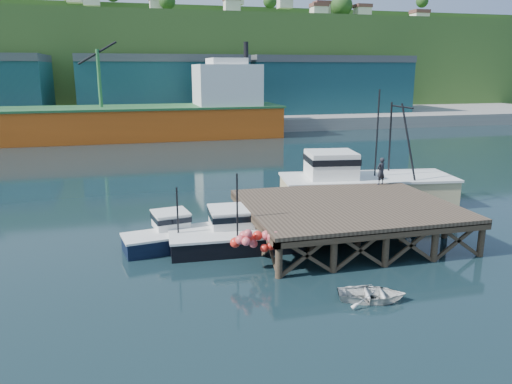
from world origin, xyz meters
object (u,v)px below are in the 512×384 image
object	(u,v)px
boat_black	(234,234)
boat_navy	(175,234)
dockworker	(381,171)
dinghy	(372,294)
trawler	(364,182)

from	to	relation	value
boat_black	boat_navy	bearing A→B (deg)	163.12
boat_navy	dockworker	bearing A→B (deg)	2.70
boat_black	dinghy	bearing A→B (deg)	-58.50
trawler	dinghy	world-z (taller)	trawler
boat_navy	dockworker	size ratio (longest dim) A/B	3.26
boat_navy	dinghy	distance (m)	11.87
boat_navy	dockworker	xyz separation A→B (m)	(14.42, 2.99, 2.32)
dockworker	dinghy	bearing A→B (deg)	43.15
boat_black	dockworker	xyz separation A→B (m)	(11.20, 4.14, 2.23)
boat_navy	dinghy	world-z (taller)	boat_navy
dockworker	trawler	bearing A→B (deg)	-108.69
boat_black	trawler	world-z (taller)	trawler
boat_navy	trawler	xyz separation A→B (m)	(14.47, 5.49, 1.00)
trawler	dinghy	bearing A→B (deg)	-107.10
dinghy	boat_black	bearing A→B (deg)	46.81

